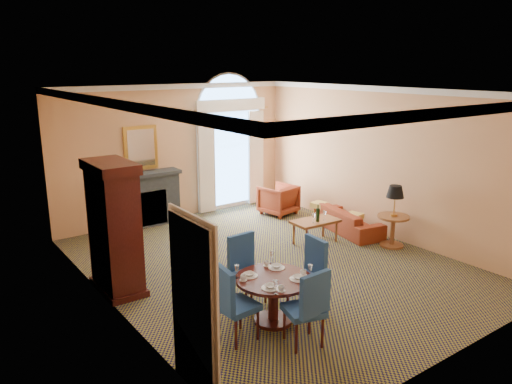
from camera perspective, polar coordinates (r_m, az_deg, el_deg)
ground at (r=9.46m, az=1.80°, el=-8.26°), size 7.50×7.50×0.00m
room_envelope at (r=9.32m, az=-0.73°, el=7.41°), size 6.04×7.52×3.45m
armoire at (r=8.41m, az=-15.87°, el=-4.18°), size 0.62×1.11×2.17m
dining_table at (r=7.29m, az=2.01°, el=-11.00°), size 1.11×1.11×0.90m
dining_chair_north at (r=7.84m, az=-1.28°, el=-8.31°), size 0.62×0.62×1.09m
dining_chair_south at (r=6.69m, az=6.08°, el=-12.62°), size 0.60×0.60×1.09m
dining_chair_east at (r=7.74m, az=6.24°, el=-8.71°), size 0.55×0.55×1.09m
dining_chair_west at (r=6.77m, az=-2.78°, el=-12.17°), size 0.55×0.53×1.09m
sofa at (r=11.34m, az=10.52°, el=-3.18°), size 1.04×1.91×0.53m
armchair at (r=12.43m, az=2.55°, el=-0.86°), size 0.93×0.95×0.74m
coffee_table at (r=10.46m, az=6.84°, el=-3.42°), size 1.01×0.60×0.86m
side_table at (r=10.49m, az=15.50°, el=-1.92°), size 0.65×0.65×1.26m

